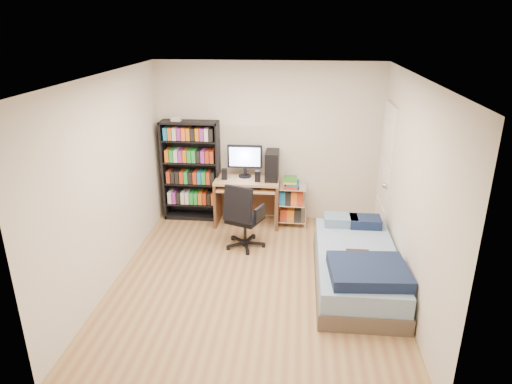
# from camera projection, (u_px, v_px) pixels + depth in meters

# --- Properties ---
(room) EXTENTS (3.58, 4.08, 2.58)m
(room) POSITION_uv_depth(u_px,v_px,m) (255.00, 187.00, 5.28)
(room) COLOR #A28351
(room) RESTS_ON ground
(media_shelf) EXTENTS (0.90, 0.30, 1.67)m
(media_shelf) POSITION_uv_depth(u_px,v_px,m) (191.00, 170.00, 7.25)
(media_shelf) COLOR black
(media_shelf) RESTS_ON room
(computer_desk) EXTENTS (1.00, 0.58, 1.26)m
(computer_desk) POSITION_uv_depth(u_px,v_px,m) (254.00, 182.00, 7.13)
(computer_desk) COLOR tan
(computer_desk) RESTS_ON room
(office_chair) EXTENTS (0.74, 0.74, 0.96)m
(office_chair) POSITION_uv_depth(u_px,v_px,m) (244.00, 227.00, 6.45)
(office_chair) COLOR black
(office_chair) RESTS_ON room
(wire_cart) EXTENTS (0.50, 0.37, 0.79)m
(wire_cart) POSITION_uv_depth(u_px,v_px,m) (291.00, 194.00, 7.10)
(wire_cart) COLOR white
(wire_cart) RESTS_ON room
(bed) EXTENTS (0.99, 1.97, 0.56)m
(bed) POSITION_uv_depth(u_px,v_px,m) (357.00, 267.00, 5.54)
(bed) COLOR brown
(bed) RESTS_ON room
(door) EXTENTS (0.12, 0.80, 2.00)m
(door) POSITION_uv_depth(u_px,v_px,m) (386.00, 175.00, 6.47)
(door) COLOR silver
(door) RESTS_ON room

